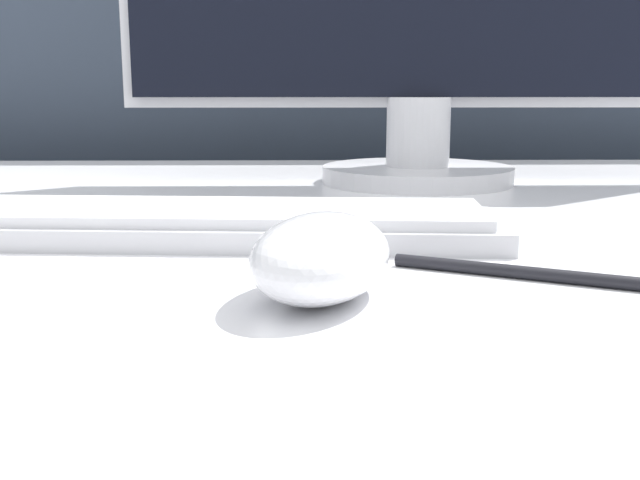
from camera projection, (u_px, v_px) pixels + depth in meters
partition_panel at (286, 238)px, 1.33m from camera, size 5.00×0.03×1.19m
computer_mouse_near at (321, 257)px, 0.40m from camera, size 0.10×0.13×0.05m
keyboard at (200, 223)px, 0.57m from camera, size 0.46×0.15×0.02m
pen at (520, 272)px, 0.45m from camera, size 0.14×0.08×0.01m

